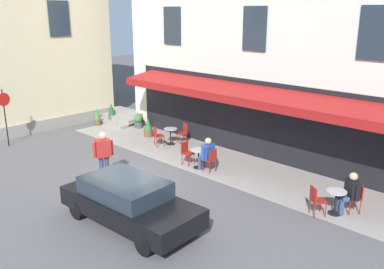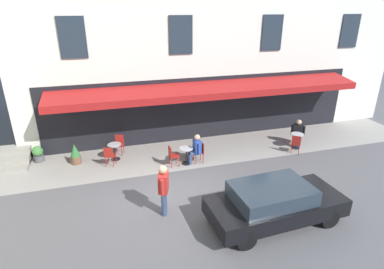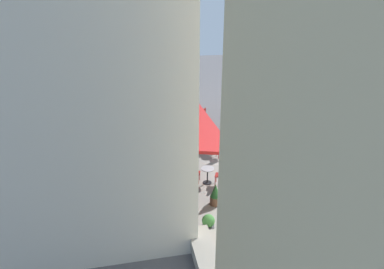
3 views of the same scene
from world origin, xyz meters
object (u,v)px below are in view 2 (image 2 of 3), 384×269
cafe_chair_red_kerbside (296,143)px  cafe_chair_red_near_door (298,133)px  cafe_chair_red_corner_left (200,151)px  seated_companion_in_blue (195,148)px  parked_car_black (274,202)px  cafe_chair_red_back_row (109,155)px  cafe_table_mid_terrace (115,150)px  cafe_table_near_entrance (186,154)px  potted_plant_entrance_right (75,154)px  cafe_chair_red_facing_street (172,154)px  walking_pedestrian_in_red (164,186)px  potted_plant_by_steps (38,154)px  cafe_chair_red_by_window (119,143)px  seated_patron_in_black (298,132)px  cafe_table_streetside (297,139)px

cafe_chair_red_kerbside → cafe_chair_red_near_door: same height
cafe_chair_red_corner_left → cafe_chair_red_kerbside: bearing=174.5°
seated_companion_in_blue → parked_car_black: parked_car_black is taller
cafe_chair_red_back_row → cafe_chair_red_kerbside: same height
cafe_chair_red_near_door → cafe_table_mid_terrace: bearing=-4.6°
cafe_table_near_entrance → potted_plant_entrance_right: bearing=-16.6°
cafe_chair_red_facing_street → cafe_chair_red_near_door: bearing=-174.8°
cafe_table_mid_terrace → cafe_chair_red_kerbside: 8.31m
walking_pedestrian_in_red → potted_plant_by_steps: size_ratio=2.46×
cafe_chair_red_facing_street → cafe_chair_red_by_window: same height
cafe_chair_red_back_row → seated_patron_in_black: (-9.01, 0.31, 0.15)m
cafe_table_near_entrance → cafe_chair_red_corner_left: cafe_chair_red_corner_left is taller
cafe_table_mid_terrace → cafe_chair_red_kerbside: bearing=168.0°
cafe_table_streetside → cafe_chair_red_corner_left: bearing=0.8°
walking_pedestrian_in_red → cafe_table_mid_terrace: bearing=-73.7°
cafe_chair_red_back_row → seated_companion_in_blue: bearing=168.9°
seated_patron_in_black → walking_pedestrian_in_red: bearing=25.8°
parked_car_black → cafe_chair_red_by_window: bearing=-56.3°
cafe_chair_red_corner_left → cafe_table_mid_terrace: cafe_chair_red_corner_left is taller
cafe_chair_red_by_window → cafe_table_streetside: 8.47m
seated_companion_in_blue → seated_patron_in_black: bearing=-175.8°
cafe_table_near_entrance → seated_companion_in_blue: (-0.42, 0.00, 0.22)m
cafe_chair_red_corner_left → cafe_chair_red_by_window: bearing=-29.2°
cafe_table_mid_terrace → seated_companion_in_blue: bearing=159.1°
seated_patron_in_black → cafe_chair_red_corner_left: bearing=4.4°
cafe_table_streetside → potted_plant_by_steps: size_ratio=1.03×
cafe_chair_red_facing_street → cafe_chair_red_back_row: bearing=-16.1°
parked_car_black → cafe_chair_red_near_door: bearing=-130.1°
cafe_table_mid_terrace → potted_plant_entrance_right: 1.68m
cafe_chair_red_by_window → potted_plant_by_steps: size_ratio=1.25×
cafe_table_streetside → cafe_chair_red_kerbside: cafe_chair_red_kerbside is taller
cafe_chair_red_facing_street → parked_car_black: (-2.22, 4.56, 0.16)m
seated_companion_in_blue → cafe_table_mid_terrace: bearing=-20.9°
cafe_table_mid_terrace → cafe_chair_red_kerbside: size_ratio=0.82×
cafe_chair_red_kerbside → walking_pedestrian_in_red: 7.37m
seated_patron_in_black → seated_companion_in_blue: seated_companion_in_blue is taller
seated_patron_in_black → walking_pedestrian_in_red: size_ratio=0.73×
cafe_chair_red_facing_street → cafe_chair_red_corner_left: size_ratio=1.00×
cafe_chair_red_by_window → cafe_chair_red_kerbside: 8.23m
cafe_chair_red_corner_left → potted_plant_entrance_right: (5.26, -1.38, -0.09)m
cafe_chair_red_back_row → walking_pedestrian_in_red: bearing=111.8°
cafe_table_near_entrance → cafe_chair_red_kerbside: size_ratio=0.82×
cafe_table_streetside → parked_car_black: size_ratio=0.17×
cafe_table_mid_terrace → potted_plant_by_steps: bearing=-13.5°
cafe_chair_red_facing_street → seated_companion_in_blue: size_ratio=0.69×
cafe_chair_red_kerbside → seated_companion_in_blue: (4.76, -0.44, 0.16)m
cafe_table_mid_terrace → parked_car_black: (-4.55, 5.88, 0.22)m
cafe_chair_red_near_door → potted_plant_entrance_right: potted_plant_entrance_right is taller
cafe_table_near_entrance → cafe_chair_red_corner_left: (-0.63, 0.00, 0.06)m
cafe_table_near_entrance → cafe_chair_red_by_window: (2.72, -1.88, 0.06)m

